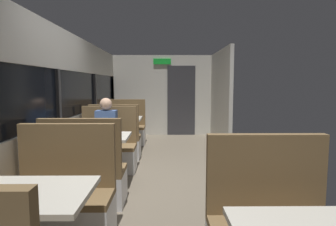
# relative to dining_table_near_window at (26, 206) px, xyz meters

# --- Properties ---
(ground_plane) EXTENTS (3.30, 9.20, 0.02)m
(ground_plane) POSITION_rel_dining_table_near_window_xyz_m (0.89, 2.09, -0.65)
(ground_plane) COLOR #665B4C
(carriage_window_panel_left) EXTENTS (0.09, 8.48, 2.30)m
(carriage_window_panel_left) POSITION_rel_dining_table_near_window_xyz_m (-0.56, 2.09, 0.47)
(carriage_window_panel_left) COLOR beige
(carriage_window_panel_left) RESTS_ON ground_plane
(carriage_end_bulkhead) EXTENTS (2.90, 0.11, 2.30)m
(carriage_end_bulkhead) POSITION_rel_dining_table_near_window_xyz_m (0.95, 6.28, 0.50)
(carriage_end_bulkhead) COLOR beige
(carriage_end_bulkhead) RESTS_ON ground_plane
(carriage_aisle_panel_right) EXTENTS (0.08, 2.40, 2.30)m
(carriage_aisle_panel_right) POSITION_rel_dining_table_near_window_xyz_m (2.34, 5.09, 0.51)
(carriage_aisle_panel_right) COLOR beige
(carriage_aisle_panel_right) RESTS_ON ground_plane
(dining_table_near_window) EXTENTS (0.90, 0.70, 0.74)m
(dining_table_near_window) POSITION_rel_dining_table_near_window_xyz_m (0.00, 0.00, 0.00)
(dining_table_near_window) COLOR #9E9EA3
(dining_table_near_window) RESTS_ON ground_plane
(bench_near_window_facing_entry) EXTENTS (0.95, 0.50, 1.10)m
(bench_near_window_facing_entry) POSITION_rel_dining_table_near_window_xyz_m (0.00, 0.70, -0.31)
(bench_near_window_facing_entry) COLOR silver
(bench_near_window_facing_entry) RESTS_ON ground_plane
(dining_table_mid_window) EXTENTS (0.90, 0.70, 0.74)m
(dining_table_mid_window) POSITION_rel_dining_table_near_window_xyz_m (0.00, 2.15, 0.00)
(dining_table_mid_window) COLOR #9E9EA3
(dining_table_mid_window) RESTS_ON ground_plane
(bench_mid_window_facing_end) EXTENTS (0.95, 0.50, 1.10)m
(bench_mid_window_facing_end) POSITION_rel_dining_table_near_window_xyz_m (0.00, 1.45, -0.31)
(bench_mid_window_facing_end) COLOR silver
(bench_mid_window_facing_end) RESTS_ON ground_plane
(bench_mid_window_facing_entry) EXTENTS (0.95, 0.50, 1.10)m
(bench_mid_window_facing_entry) POSITION_rel_dining_table_near_window_xyz_m (0.00, 2.85, -0.31)
(bench_mid_window_facing_entry) COLOR silver
(bench_mid_window_facing_entry) RESTS_ON ground_plane
(dining_table_far_window) EXTENTS (0.90, 0.70, 0.74)m
(dining_table_far_window) POSITION_rel_dining_table_near_window_xyz_m (0.00, 4.31, 0.00)
(dining_table_far_window) COLOR #9E9EA3
(dining_table_far_window) RESTS_ON ground_plane
(bench_far_window_facing_end) EXTENTS (0.95, 0.50, 1.10)m
(bench_far_window_facing_end) POSITION_rel_dining_table_near_window_xyz_m (0.00, 3.61, -0.31)
(bench_far_window_facing_end) COLOR silver
(bench_far_window_facing_end) RESTS_ON ground_plane
(bench_far_window_facing_entry) EXTENTS (0.95, 0.50, 1.10)m
(bench_far_window_facing_entry) POSITION_rel_dining_table_near_window_xyz_m (0.00, 5.01, -0.31)
(bench_far_window_facing_entry) COLOR silver
(bench_far_window_facing_entry) RESTS_ON ground_plane
(seated_passenger) EXTENTS (0.47, 0.55, 1.26)m
(seated_passenger) POSITION_rel_dining_table_near_window_xyz_m (0.00, 2.78, -0.10)
(seated_passenger) COLOR #26262D
(seated_passenger) RESTS_ON ground_plane
(coffee_cup_secondary) EXTENTS (0.07, 0.07, 0.09)m
(coffee_cup_secondary) POSITION_rel_dining_table_near_window_xyz_m (-0.11, 2.01, 0.15)
(coffee_cup_secondary) COLOR #B23333
(coffee_cup_secondary) RESTS_ON dining_table_mid_window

